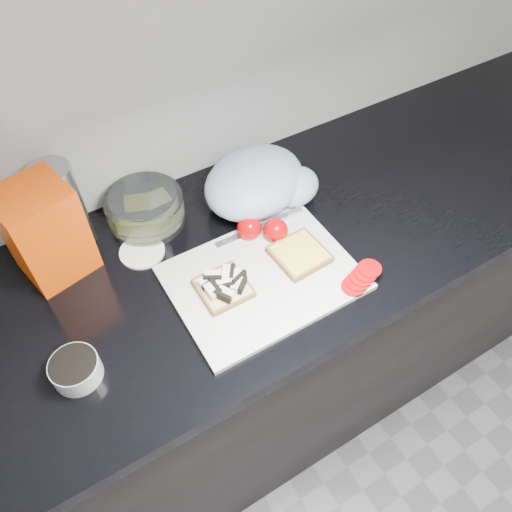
% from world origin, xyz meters
% --- Properties ---
extents(base_cabinet, '(3.50, 0.60, 0.86)m').
position_xyz_m(base_cabinet, '(0.00, 1.20, 0.43)').
color(base_cabinet, black).
rests_on(base_cabinet, ground).
extents(countertop, '(3.50, 0.64, 0.04)m').
position_xyz_m(countertop, '(0.00, 1.20, 0.88)').
color(countertop, black).
rests_on(countertop, base_cabinet).
extents(cutting_board, '(0.40, 0.30, 0.01)m').
position_xyz_m(cutting_board, '(0.10, 1.10, 0.91)').
color(cutting_board, silver).
rests_on(cutting_board, countertop).
extents(bread_left, '(0.11, 0.11, 0.03)m').
position_xyz_m(bread_left, '(0.01, 1.11, 0.92)').
color(bread_left, '#CAB68E').
rests_on(bread_left, cutting_board).
extents(bread_right, '(0.12, 0.12, 0.02)m').
position_xyz_m(bread_right, '(0.20, 1.11, 0.92)').
color(bread_right, '#CAB68E').
rests_on(bread_right, cutting_board).
extents(tomato_slices, '(0.12, 0.08, 0.02)m').
position_xyz_m(tomato_slices, '(0.28, 0.98, 0.92)').
color(tomato_slices, '#AF0407').
rests_on(tomato_slices, cutting_board).
extents(knife, '(0.23, 0.02, 0.01)m').
position_xyz_m(knife, '(0.20, 1.23, 0.92)').
color(knife, '#B6B6BA').
rests_on(knife, cutting_board).
extents(seed_tub, '(0.09, 0.09, 0.05)m').
position_xyz_m(seed_tub, '(-0.32, 1.09, 0.93)').
color(seed_tub, '#A2A7A6').
rests_on(seed_tub, countertop).
extents(tub_lid, '(0.14, 0.14, 0.01)m').
position_xyz_m(tub_lid, '(-0.09, 1.31, 0.90)').
color(tub_lid, white).
rests_on(tub_lid, countertop).
extents(glass_bowl, '(0.18, 0.18, 0.08)m').
position_xyz_m(glass_bowl, '(-0.04, 1.40, 0.94)').
color(glass_bowl, silver).
rests_on(glass_bowl, countertop).
extents(bread_bag, '(0.17, 0.16, 0.22)m').
position_xyz_m(bread_bag, '(-0.27, 1.37, 1.01)').
color(bread_bag, '#DE4C03').
rests_on(bread_bag, countertop).
extents(steel_canister, '(0.09, 0.09, 0.22)m').
position_xyz_m(steel_canister, '(-0.21, 1.42, 1.01)').
color(steel_canister, '#A9A9AE').
rests_on(steel_canister, countertop).
extents(grocery_bag, '(0.33, 0.30, 0.12)m').
position_xyz_m(grocery_bag, '(0.23, 1.32, 0.96)').
color(grocery_bag, '#9EACC2').
rests_on(grocery_bag, countertop).
extents(whole_tomatoes, '(0.11, 0.10, 0.06)m').
position_xyz_m(whole_tomatoes, '(0.17, 1.21, 0.93)').
color(whole_tomatoes, '#AF0407').
rests_on(whole_tomatoes, countertop).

